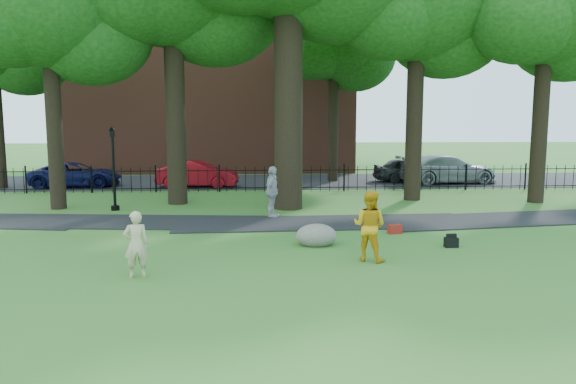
{
  "coord_description": "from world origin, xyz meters",
  "views": [
    {
      "loc": [
        -1.28,
        -14.71,
        3.65
      ],
      "look_at": [
        -0.3,
        2.0,
        1.34
      ],
      "focal_mm": 35.0,
      "sensor_mm": 36.0,
      "label": 1
    }
  ],
  "objects": [
    {
      "name": "ground",
      "position": [
        0.0,
        0.0,
        0.0
      ],
      "size": [
        120.0,
        120.0,
        0.0
      ],
      "primitive_type": "plane",
      "color": "#2E6B25",
      "rests_on": "ground"
    },
    {
      "name": "pedestrian",
      "position": [
        -0.69,
        5.08,
        0.92
      ],
      "size": [
        0.8,
        1.17,
        1.84
      ],
      "primitive_type": "imported",
      "rotation": [
        0.0,
        0.0,
        1.21
      ],
      "color": "#A4A4A9",
      "rests_on": "ground"
    },
    {
      "name": "lamppost",
      "position": [
        -6.69,
        6.99,
        1.57
      ],
      "size": [
        0.32,
        0.32,
        3.21
      ],
      "rotation": [
        0.0,
        0.0,
        0.26
      ],
      "color": "black",
      "rests_on": "ground"
    },
    {
      "name": "boulder",
      "position": [
        0.42,
        0.68,
        0.34
      ],
      "size": [
        1.31,
        1.1,
        0.67
      ],
      "primitive_type": "ellipsoid",
      "rotation": [
        0.0,
        0.0,
        -0.22
      ],
      "color": "#5C554D",
      "rests_on": "ground"
    },
    {
      "name": "iron_fence",
      "position": [
        0.0,
        12.0,
        0.6
      ],
      "size": [
        44.0,
        0.04,
        1.2
      ],
      "color": "black",
      "rests_on": "ground"
    },
    {
      "name": "navy_van",
      "position": [
        -10.43,
        14.28,
        0.62
      ],
      "size": [
        4.67,
        2.52,
        1.24
      ],
      "primitive_type": "imported",
      "rotation": [
        0.0,
        0.0,
        1.68
      ],
      "color": "#0C0F3F",
      "rests_on": "ground"
    },
    {
      "name": "street",
      "position": [
        0.0,
        16.0,
        0.0
      ],
      "size": [
        80.0,
        7.0,
        0.02
      ],
      "primitive_type": "cube",
      "color": "black",
      "rests_on": "ground"
    },
    {
      "name": "man",
      "position": [
        1.57,
        -1.04,
        0.89
      ],
      "size": [
        1.09,
        1.03,
        1.78
      ],
      "primitive_type": "imported",
      "rotation": [
        0.0,
        0.0,
        2.57
      ],
      "color": "orange",
      "rests_on": "ground"
    },
    {
      "name": "tree_row",
      "position": [
        0.52,
        8.4,
        8.15
      ],
      "size": [
        26.82,
        7.96,
        12.42
      ],
      "color": "black",
      "rests_on": "ground"
    },
    {
      "name": "backpack",
      "position": [
        4.14,
        0.23,
        0.14
      ],
      "size": [
        0.37,
        0.23,
        0.27
      ],
      "primitive_type": "cube",
      "rotation": [
        0.0,
        0.0,
        -0.01
      ],
      "color": "black",
      "rests_on": "ground"
    },
    {
      "name": "red_sedan",
      "position": [
        -4.21,
        13.72,
        0.67
      ],
      "size": [
        4.18,
        1.83,
        1.34
      ],
      "primitive_type": "imported",
      "rotation": [
        0.0,
        0.0,
        1.47
      ],
      "color": "maroon",
      "rests_on": "ground"
    },
    {
      "name": "brick_building",
      "position": [
        -4.0,
        24.0,
        6.0
      ],
      "size": [
        18.0,
        8.0,
        12.0
      ],
      "primitive_type": "cube",
      "color": "brown",
      "rests_on": "ground"
    },
    {
      "name": "silver_car",
      "position": [
        9.0,
        14.69,
        0.76
      ],
      "size": [
        5.46,
        2.75,
        1.52
      ],
      "primitive_type": "imported",
      "rotation": [
        0.0,
        0.0,
        1.69
      ],
      "color": "gray",
      "rests_on": "ground"
    },
    {
      "name": "red_bag",
      "position": [
        3.02,
        2.1,
        0.14
      ],
      "size": [
        0.46,
        0.36,
        0.28
      ],
      "primitive_type": "cube",
      "rotation": [
        0.0,
        0.0,
        0.3
      ],
      "color": "maroon",
      "rests_on": "ground"
    },
    {
      "name": "grey_car",
      "position": [
        7.18,
        15.47,
        0.67
      ],
      "size": [
        4.02,
        1.89,
        1.33
      ],
      "primitive_type": "imported",
      "rotation": [
        0.0,
        0.0,
        1.65
      ],
      "color": "black",
      "rests_on": "ground"
    },
    {
      "name": "footpath",
      "position": [
        1.0,
        3.9,
        0.0
      ],
      "size": [
        36.07,
        3.85,
        0.03
      ],
      "primitive_type": "cube",
      "rotation": [
        0.0,
        0.0,
        0.03
      ],
      "color": "black",
      "rests_on": "ground"
    },
    {
      "name": "woman",
      "position": [
        -3.98,
        -2.19,
        0.76
      ],
      "size": [
        0.63,
        0.49,
        1.52
      ],
      "primitive_type": "imported",
      "rotation": [
        0.0,
        0.0,
        3.39
      ],
      "color": "#CAB58B",
      "rests_on": "ground"
    }
  ]
}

